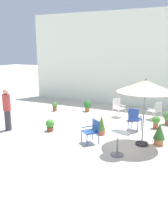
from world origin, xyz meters
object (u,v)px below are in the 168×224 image
Objects in this scene: patio_chair_3 at (134,118)px; potted_plant_0 at (50,125)px; potted_plant_7 at (133,114)px; patio_chair_0 at (118,107)px; patio_chair_2 at (92,130)px; potted_plant_4 at (101,125)px; potted_plant_1 at (156,121)px; potted_plant_5 at (159,133)px; standing_person at (7,109)px; potted_plant_3 at (87,105)px; patio_umbrella_0 at (145,87)px; potted_plant_2 at (55,106)px; cafe_table_0 at (118,140)px; patio_chair_1 at (156,110)px.

patio_chair_3 is 3.44m from potted_plant_0.
potted_plant_7 is (-0.42, 1.40, -0.24)m from patio_chair_3.
patio_chair_0 is at bearing 125.75° from patio_chair_3.
patio_chair_2 reaches higher than potted_plant_4.
potted_plant_5 is (0.41, -1.78, 0.11)m from potted_plant_1.
patio_chair_0 is 1.82× the size of potted_plant_0.
standing_person is at bearing -131.50° from patio_chair_0.
potted_plant_7 reaches higher than potted_plant_0.
potted_plant_0 is 0.91× the size of potted_plant_1.
standing_person reaches higher than potted_plant_5.
potted_plant_3 reaches higher than potted_plant_1.
standing_person is (-5.33, -0.81, -1.16)m from patio_umbrella_0.
patio_chair_2 is 3.70m from standing_person.
patio_chair_0 is at bearing 130.42° from potted_plant_5.
patio_umbrella_0 is 6.19m from potted_plant_2.
potted_plant_2 is 0.62× the size of potted_plant_4.
standing_person is at bearing -176.45° from patio_chair_2.
patio_chair_2 reaches higher than potted_plant_0.
patio_chair_2 is 0.88× the size of patio_chair_3.
patio_chair_0 is at bearing 93.56° from patio_chair_2.
cafe_table_0 is 4.84m from standing_person.
patio_chair_0 is 1.56× the size of potted_plant_3.
patio_chair_1 is 1.79× the size of potted_plant_2.
potted_plant_5 is at bearing -78.13° from patio_chair_1.
cafe_table_0 is at bearing -126.03° from potted_plant_5.
patio_umbrella_0 is at bearing -12.16° from potted_plant_4.
potted_plant_3 is at bearing 160.32° from potted_plant_1.
patio_umbrella_0 is 4.13m from potted_plant_0.
potted_plant_0 is 0.62× the size of potted_plant_5.
patio_umbrella_0 reaches higher than potted_plant_2.
patio_chair_3 is 1.94× the size of potted_plant_0.
potted_plant_0 is 1.85m from standing_person.
potted_plant_1 is (2.01, -1.06, -0.19)m from patio_chair_0.
patio_chair_3 is 1.77× the size of potted_plant_1.
potted_plant_4 reaches higher than potted_plant_0.
potted_plant_4 is (-0.02, 0.94, -0.09)m from patio_chair_2.
potted_plant_4 is (2.00, -3.03, 0.07)m from potted_plant_3.
cafe_table_0 reaches higher than potted_plant_0.
potted_plant_4 is at bearing -104.66° from potted_plant_7.
patio_chair_3 reaches higher than patio_chair_2.
standing_person reaches higher than patio_chair_0.
potted_plant_4 is 0.97× the size of potted_plant_5.
patio_chair_3 is at bearing -137.49° from potted_plant_1.
potted_plant_5 is 5.97m from standing_person.
patio_umbrella_0 is 3.95× the size of potted_plant_7.
potted_plant_3 is at bearing 170.46° from patio_chair_0.
potted_plant_3 is at bearing 143.30° from potted_plant_5.
potted_plant_1 is 0.70× the size of potted_plant_4.
potted_plant_0 is at bearing -132.68° from potted_plant_7.
standing_person reaches higher than potted_plant_0.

